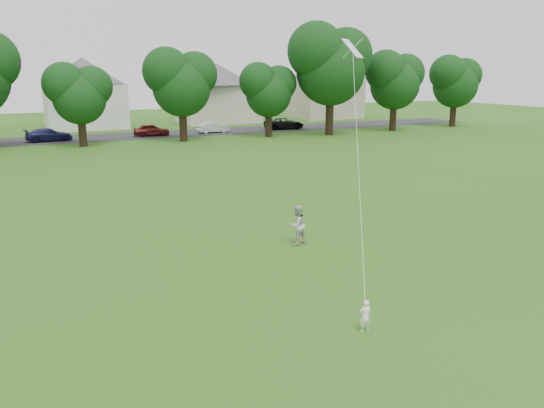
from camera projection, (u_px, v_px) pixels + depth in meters
name	position (u px, v px, depth m)	size (l,w,h in m)	color
ground	(316.00, 292.00, 15.71)	(160.00, 160.00, 0.00)	#2D5E15
street	(100.00, 137.00, 52.38)	(90.00, 7.00, 0.01)	#2D2D30
toddler	(365.00, 316.00, 13.23)	(0.31, 0.20, 0.85)	white
older_boy	(297.00, 225.00, 19.89)	(0.74, 0.58, 1.52)	beige
kite	(357.00, 147.00, 17.49)	(3.38, 5.13, 12.53)	white
tree_row	(120.00, 72.00, 45.36)	(82.70, 9.72, 11.43)	black
parked_cars	(73.00, 134.00, 50.27)	(53.19, 2.52, 1.26)	black
house_row	(75.00, 84.00, 59.54)	(76.87, 13.68, 10.24)	white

